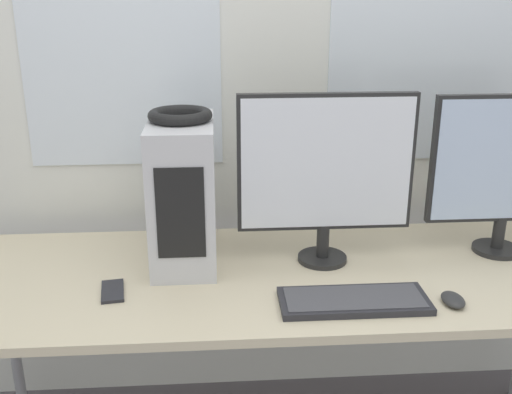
% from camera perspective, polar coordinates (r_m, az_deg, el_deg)
% --- Properties ---
extents(wall_back, '(8.00, 0.07, 2.70)m').
position_cam_1_polar(wall_back, '(2.26, 1.73, 12.32)').
color(wall_back, silver).
rests_on(wall_back, ground_plane).
extents(desk, '(2.17, 0.76, 0.76)m').
position_cam_1_polar(desk, '(1.96, 3.03, -8.43)').
color(desk, beige).
rests_on(desk, ground_plane).
extents(pc_tower, '(0.20, 0.39, 0.47)m').
position_cam_1_polar(pc_tower, '(1.96, -6.93, 0.44)').
color(pc_tower, silver).
rests_on(pc_tower, desk).
extents(headphones, '(0.20, 0.20, 0.04)m').
position_cam_1_polar(headphones, '(1.89, -7.24, 7.73)').
color(headphones, black).
rests_on(headphones, pc_tower).
extents(monitor_main, '(0.56, 0.16, 0.56)m').
position_cam_1_polar(monitor_main, '(1.91, 6.66, 2.59)').
color(monitor_main, black).
rests_on(monitor_main, desk).
extents(monitor_right_near, '(0.53, 0.16, 0.54)m').
position_cam_1_polar(monitor_right_near, '(2.14, 22.92, 2.71)').
color(monitor_right_near, black).
rests_on(monitor_right_near, desk).
extents(keyboard, '(0.43, 0.17, 0.02)m').
position_cam_1_polar(keyboard, '(1.77, 9.30, -9.71)').
color(keyboard, '#28282D').
rests_on(keyboard, desk).
extents(mouse, '(0.06, 0.10, 0.03)m').
position_cam_1_polar(mouse, '(1.84, 18.25, -9.27)').
color(mouse, '#2D2D2D').
rests_on(mouse, desk).
extents(cell_phone, '(0.09, 0.14, 0.01)m').
position_cam_1_polar(cell_phone, '(1.86, -13.50, -8.71)').
color(cell_phone, '#232328').
rests_on(cell_phone, desk).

